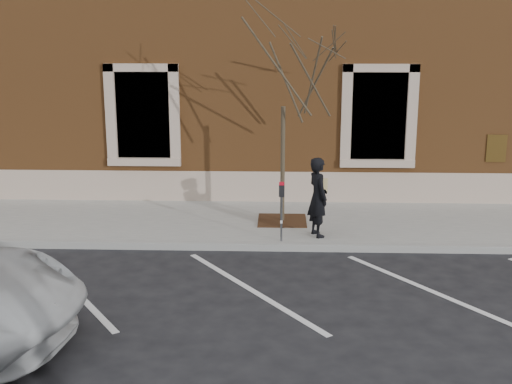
{
  "coord_description": "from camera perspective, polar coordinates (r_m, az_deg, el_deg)",
  "views": [
    {
      "loc": [
        0.49,
        -12.78,
        4.31
      ],
      "look_at": [
        0.0,
        0.6,
        1.1
      ],
      "focal_mm": 45.0,
      "sensor_mm": 36.0,
      "label": 1
    }
  ],
  "objects": [
    {
      "name": "sapling",
      "position": [
        14.46,
        2.47,
        10.48
      ],
      "size": [
        2.92,
        2.92,
        4.87
      ],
      "color": "#4E422F",
      "rests_on": "sidewalk_near"
    },
    {
      "name": "curb_near",
      "position": [
        13.42,
        -0.1,
        -4.91
      ],
      "size": [
        40.0,
        0.12,
        0.15
      ],
      "primitive_type": "cube",
      "color": "#9E9E99",
      "rests_on": "ground"
    },
    {
      "name": "ground",
      "position": [
        13.5,
        -0.09,
        -5.14
      ],
      "size": [
        120.0,
        120.0,
        0.0
      ],
      "primitive_type": "plane",
      "color": "#28282B",
      "rests_on": "ground"
    },
    {
      "name": "sidewalk_near",
      "position": [
        15.14,
        0.16,
        -2.76
      ],
      "size": [
        40.0,
        3.5,
        0.15
      ],
      "primitive_type": "cube",
      "color": "#B4B2A9",
      "rests_on": "ground"
    },
    {
      "name": "man",
      "position": [
        13.76,
        5.52,
        -0.45
      ],
      "size": [
        0.61,
        0.73,
        1.72
      ],
      "primitive_type": "imported",
      "rotation": [
        0.0,
        0.0,
        1.93
      ],
      "color": "black",
      "rests_on": "sidewalk_near"
    },
    {
      "name": "parking_stripes",
      "position": [
        11.43,
        -0.52,
        -8.65
      ],
      "size": [
        28.0,
        4.4,
        0.01
      ],
      "primitive_type": null,
      "color": "silver",
      "rests_on": "ground"
    },
    {
      "name": "building_civic",
      "position": [
        20.53,
        0.74,
        12.61
      ],
      "size": [
        40.0,
        8.62,
        8.0
      ],
      "color": "brown",
      "rests_on": "ground"
    },
    {
      "name": "parking_meter",
      "position": [
        13.32,
        2.29,
        -0.76
      ],
      "size": [
        0.12,
        0.09,
        1.27
      ],
      "rotation": [
        0.0,
        0.0,
        -0.13
      ],
      "color": "#595B60",
      "rests_on": "sidewalk_near"
    },
    {
      "name": "tree_grate",
      "position": [
        15.03,
        2.34,
        -2.54
      ],
      "size": [
        1.13,
        1.13,
        0.03
      ],
      "primitive_type": "cube",
      "color": "#462B16",
      "rests_on": "sidewalk_near"
    }
  ]
}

